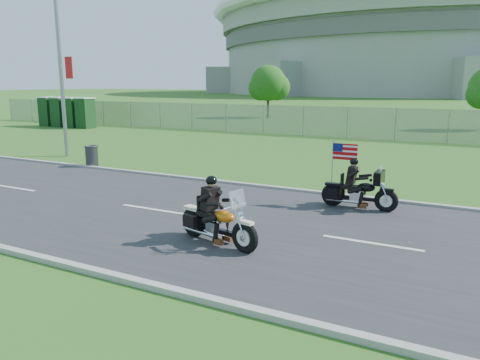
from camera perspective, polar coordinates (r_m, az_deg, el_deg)
The scene contains 15 objects.
ground at distance 12.19m, azimuth -2.98°, elevation -4.96°, with size 420.00×420.00×0.00m, color #2F5219.
road at distance 12.19m, azimuth -2.98°, elevation -4.87°, with size 120.00×8.00×0.04m, color #28282B.
curb_north at distance 15.68m, azimuth 4.60°, elevation -1.01°, with size 120.00×0.18×0.12m, color #9E9B93.
curb_south at distance 9.14m, azimuth -16.32°, elevation -10.94°, with size 120.00×0.18×0.12m, color #9E9B93.
fence at distance 32.07m, azimuth 7.73°, elevation 7.16°, with size 60.00×0.03×2.00m, color gray.
stadium at distance 182.29m, azimuth 20.27°, elevation 14.84°, with size 140.40×140.40×29.20m.
streetlight at distance 24.32m, azimuth -20.86°, elevation 16.05°, with size 0.90×2.46×10.00m.
porta_toilet_a at distance 38.98m, azimuth -18.34°, elevation 7.70°, with size 1.10×1.10×2.30m, color #113614.
porta_toilet_b at distance 40.00m, azimuth -19.74°, elevation 7.69°, with size 1.10×1.10×2.30m, color #113614.
porta_toilet_c at distance 41.04m, azimuth -21.08°, elevation 7.68°, with size 1.10×1.10×2.30m, color #113614.
porta_toilet_d at distance 42.10m, azimuth -22.35°, elevation 7.67°, with size 1.10×1.10×2.30m, color #113614.
tree_fence_mid at distance 48.37m, azimuth 3.53°, elevation 11.49°, with size 3.96×3.69×5.30m.
motorcycle_lead at distance 10.29m, azimuth -2.88°, elevation -5.29°, with size 2.25×0.94×1.54m.
motorcycle_follow at distance 13.53m, azimuth 14.27°, elevation -1.44°, with size 2.16×0.71×1.81m.
trash_can at distance 20.70m, azimuth -17.62°, elevation 2.71°, with size 0.52×0.52×0.89m, color #303135.
Camera 1 is at (6.00, -10.02, 3.50)m, focal length 35.00 mm.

